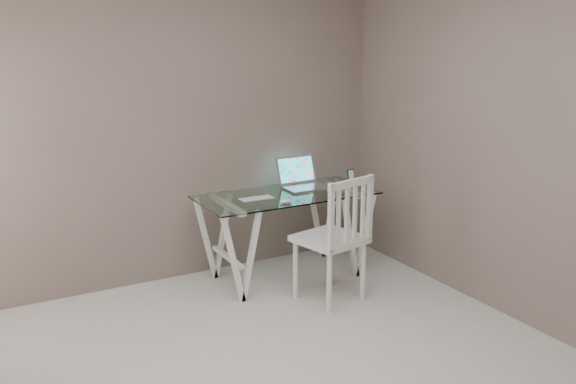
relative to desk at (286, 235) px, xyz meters
name	(u,v)px	position (x,y,z in m)	size (l,w,h in m)	color
room	(286,109)	(-0.97, -1.76, 1.33)	(4.50, 4.52, 2.71)	beige
desk	(286,235)	(0.00, 0.00, 0.00)	(1.50, 0.70, 0.75)	silver
chair	(338,234)	(0.09, -0.65, 0.18)	(0.56, 0.56, 1.03)	silver
laptop	(302,180)	(0.24, 0.16, 0.42)	(0.38, 0.35, 0.26)	silver
keyboard	(256,199)	(-0.30, -0.03, 0.37)	(0.30, 0.13, 0.01)	silver
mouse	(286,201)	(-0.14, -0.25, 0.38)	(0.10, 0.06, 0.03)	white
phone_dock	(351,180)	(0.67, 0.01, 0.40)	(0.07, 0.07, 0.14)	white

